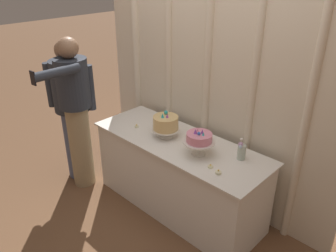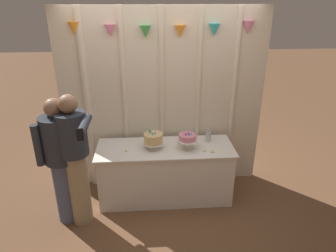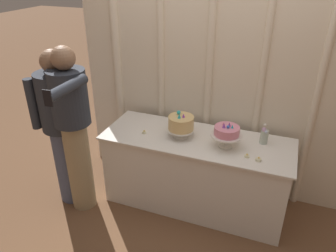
{
  "view_description": "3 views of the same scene",
  "coord_description": "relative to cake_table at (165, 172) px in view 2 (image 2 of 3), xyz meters",
  "views": [
    {
      "loc": [
        1.85,
        -1.95,
        2.28
      ],
      "look_at": [
        -0.23,
        0.19,
        0.8
      ],
      "focal_mm": 36.31,
      "sensor_mm": 36.0,
      "label": 1
    },
    {
      "loc": [
        -0.22,
        -3.37,
        2.57
      ],
      "look_at": [
        0.04,
        0.21,
        1.01
      ],
      "focal_mm": 32.38,
      "sensor_mm": 36.0,
      "label": 2
    },
    {
      "loc": [
        0.68,
        -2.43,
        2.25
      ],
      "look_at": [
        -0.26,
        0.02,
        0.88
      ],
      "focal_mm": 34.59,
      "sensor_mm": 36.0,
      "label": 3
    }
  ],
  "objects": [
    {
      "name": "ground_plane",
      "position": [
        0.0,
        -0.1,
        -0.38
      ],
      "size": [
        24.0,
        24.0,
        0.0
      ],
      "primitive_type": "plane",
      "color": "brown"
    },
    {
      "name": "draped_curtain",
      "position": [
        -0.04,
        0.42,
        0.9
      ],
      "size": [
        2.74,
        0.15,
        2.47
      ],
      "color": "beige",
      "rests_on": "ground_plane"
    },
    {
      "name": "cake_table",
      "position": [
        0.0,
        0.0,
        0.0
      ],
      "size": [
        1.77,
        0.65,
        0.76
      ],
      "color": "white",
      "rests_on": "ground_plane"
    },
    {
      "name": "cake_display_nearleft",
      "position": [
        -0.15,
        -0.02,
        0.52
      ],
      "size": [
        0.26,
        0.26,
        0.25
      ],
      "color": "silver",
      "rests_on": "cake_table"
    },
    {
      "name": "cake_display_nearright",
      "position": [
        0.28,
        -0.05,
        0.53
      ],
      "size": [
        0.28,
        0.28,
        0.24
      ],
      "color": "silver",
      "rests_on": "cake_table"
    },
    {
      "name": "flower_vase",
      "position": [
        0.59,
        0.13,
        0.46
      ],
      "size": [
        0.07,
        0.09,
        0.2
      ],
      "color": "#B2C1B2",
      "rests_on": "cake_table"
    },
    {
      "name": "tealight_far_left",
      "position": [
        -0.5,
        -0.08,
        0.39
      ],
      "size": [
        0.04,
        0.04,
        0.03
      ],
      "color": "beige",
      "rests_on": "cake_table"
    },
    {
      "name": "tealight_near_left",
      "position": [
        0.48,
        -0.15,
        0.39
      ],
      "size": [
        0.04,
        0.04,
        0.03
      ],
      "color": "beige",
      "rests_on": "cake_table"
    },
    {
      "name": "tealight_near_right",
      "position": [
        0.58,
        -0.18,
        0.39
      ],
      "size": [
        0.05,
        0.05,
        0.04
      ],
      "color": "beige",
      "rests_on": "cake_table"
    },
    {
      "name": "guest_man_dark_suit",
      "position": [
        -1.22,
        -0.36,
        0.47
      ],
      "size": [
        0.51,
        0.51,
        1.57
      ],
      "color": "#4C5675",
      "rests_on": "ground_plane"
    },
    {
      "name": "guest_man_pink_jacket",
      "position": [
        -1.04,
        -0.43,
        0.52
      ],
      "size": [
        0.49,
        0.67,
        1.63
      ],
      "color": "#9E8966",
      "rests_on": "ground_plane"
    }
  ]
}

